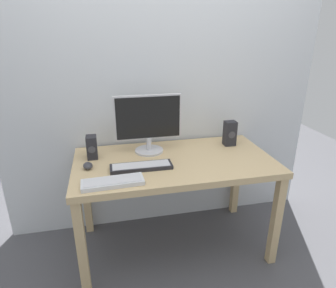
# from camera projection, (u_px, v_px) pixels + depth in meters

# --- Properties ---
(ground_plane) EXTENTS (6.00, 6.00, 0.00)m
(ground_plane) POSITION_uv_depth(u_px,v_px,m) (174.00, 244.00, 2.33)
(ground_plane) COLOR #4C4C51
(wall_back) EXTENTS (2.55, 0.04, 3.00)m
(wall_back) POSITION_uv_depth(u_px,v_px,m) (162.00, 43.00, 2.15)
(wall_back) COLOR silver
(wall_back) RESTS_ON ground_plane
(desk) EXTENTS (1.39, 0.74, 0.74)m
(desk) POSITION_uv_depth(u_px,v_px,m) (174.00, 170.00, 2.09)
(desk) COLOR tan
(desk) RESTS_ON ground_plane
(monitor) EXTENTS (0.49, 0.21, 0.43)m
(monitor) POSITION_uv_depth(u_px,v_px,m) (148.00, 122.00, 2.11)
(monitor) COLOR silver
(monitor) RESTS_ON desk
(keyboard_primary) EXTENTS (0.41, 0.12, 0.03)m
(keyboard_primary) POSITION_uv_depth(u_px,v_px,m) (141.00, 166.00, 1.92)
(keyboard_primary) COLOR #232328
(keyboard_primary) RESTS_ON desk
(keyboard_secondary) EXTENTS (0.37, 0.14, 0.03)m
(keyboard_secondary) POSITION_uv_depth(u_px,v_px,m) (113.00, 182.00, 1.72)
(keyboard_secondary) COLOR silver
(keyboard_secondary) RESTS_ON desk
(mouse) EXTENTS (0.07, 0.09, 0.04)m
(mouse) POSITION_uv_depth(u_px,v_px,m) (88.00, 166.00, 1.91)
(mouse) COLOR #333338
(mouse) RESTS_ON desk
(speaker_right) EXTENTS (0.09, 0.08, 0.19)m
(speaker_right) POSITION_uv_depth(u_px,v_px,m) (230.00, 133.00, 2.28)
(speaker_right) COLOR #232328
(speaker_right) RESTS_ON desk
(speaker_left) EXTENTS (0.07, 0.10, 0.16)m
(speaker_left) POSITION_uv_depth(u_px,v_px,m) (92.00, 147.00, 2.05)
(speaker_left) COLOR #232328
(speaker_left) RESTS_ON desk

